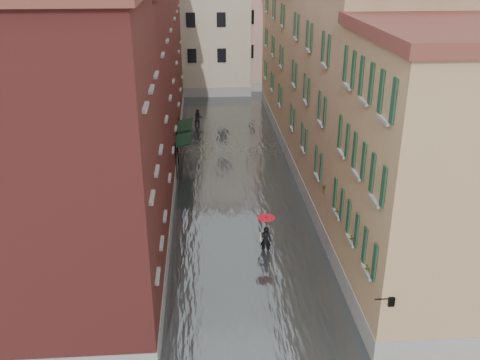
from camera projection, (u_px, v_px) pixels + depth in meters
name	position (u px, v px, depth m)	size (l,w,h in m)	color
ground	(252.00, 281.00, 25.29)	(120.00, 120.00, 0.00)	slate
floodwater	(235.00, 173.00, 37.14)	(10.00, 60.00, 0.20)	#484E50
building_left_near	(76.00, 175.00, 20.40)	(6.00, 8.00, 13.00)	maroon
building_left_mid	(117.00, 105.00, 30.57)	(6.00, 14.00, 12.50)	#591F1C
building_left_far	(141.00, 47.00, 43.99)	(6.00, 16.00, 14.00)	maroon
building_right_near	(430.00, 182.00, 21.64)	(6.00, 8.00, 11.50)	tan
building_right_mid	(357.00, 96.00, 31.40)	(6.00, 14.00, 13.00)	tan
building_right_far	(308.00, 60.00, 45.42)	(6.00, 16.00, 11.50)	tan
building_end_cream	(192.00, 29.00, 57.26)	(12.00, 9.00, 13.00)	beige
building_end_pink	(272.00, 31.00, 59.89)	(10.00, 9.00, 12.00)	tan
awning_near	(183.00, 140.00, 36.45)	(1.09, 3.12, 2.80)	black
awning_far	(184.00, 127.00, 38.97)	(1.09, 3.37, 2.80)	black
wall_lantern	(390.00, 301.00, 18.89)	(0.71, 0.22, 0.35)	black
window_planters	(347.00, 219.00, 23.51)	(0.59, 8.43, 0.84)	#9C5133
pedestrian_main	(266.00, 232.00, 27.08)	(0.94, 0.94, 2.06)	black
pedestrian_far	(198.00, 118.00, 46.64)	(0.80, 0.62, 1.64)	black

